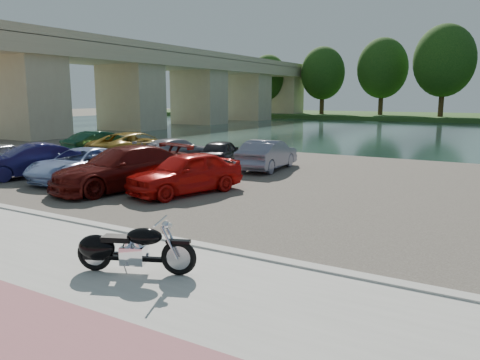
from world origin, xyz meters
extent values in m
plane|color=#595447|center=(0.00, 0.00, 0.00)|extent=(200.00, 200.00, 0.00)
cube|color=#ACABA2|center=(0.00, -1.00, 0.05)|extent=(60.00, 6.00, 0.10)
cube|color=#ACABA2|center=(0.00, 2.00, 0.07)|extent=(60.00, 0.30, 0.14)
cube|color=#453F37|center=(0.00, 11.00, 0.02)|extent=(60.00, 18.00, 0.04)
cube|color=#192E2A|center=(0.00, 40.00, 0.00)|extent=(120.00, 40.00, 0.00)
cube|color=#214A1A|center=(0.00, 72.00, 0.30)|extent=(120.00, 24.00, 0.60)
cube|color=tan|center=(-28.00, 40.00, 7.20)|extent=(7.00, 56.00, 1.40)
cube|color=tan|center=(-28.00, 40.00, 8.20)|extent=(7.00, 56.00, 0.70)
cube|color=tan|center=(-28.00, 18.00, 3.60)|extent=(6.00, 4.00, 7.20)
cube|color=tan|center=(-28.00, 30.00, 3.60)|extent=(6.00, 4.00, 7.20)
cube|color=tan|center=(-28.00, 42.00, 3.60)|extent=(6.00, 4.00, 7.20)
cube|color=tan|center=(-28.00, 54.00, 3.60)|extent=(6.00, 4.00, 7.20)
cube|color=tan|center=(-28.00, 66.00, 3.60)|extent=(6.00, 4.00, 7.20)
cylinder|color=#3A2815|center=(-30.00, 64.60, 2.85)|extent=(0.70, 0.70, 4.50)
ellipsoid|color=black|center=(-30.00, 64.60, 6.45)|extent=(6.30, 6.30, 7.56)
cylinder|color=#3A2815|center=(-21.00, 66.00, 3.08)|extent=(0.70, 0.70, 4.95)
ellipsoid|color=black|center=(-21.00, 66.00, 7.04)|extent=(6.93, 6.93, 8.32)
cylinder|color=#3A2815|center=(-12.00, 67.40, 3.30)|extent=(0.70, 0.70, 5.40)
ellipsoid|color=black|center=(-12.00, 67.40, 7.62)|extent=(7.56, 7.56, 9.07)
cylinder|color=#3A2815|center=(-3.00, 64.60, 3.52)|extent=(0.70, 0.70, 5.85)
ellipsoid|color=black|center=(-3.00, 64.60, 8.21)|extent=(8.19, 8.19, 9.83)
torus|color=black|center=(1.22, 0.36, 0.44)|extent=(0.67, 0.37, 0.68)
torus|color=black|center=(-0.30, -0.27, 0.44)|extent=(0.67, 0.37, 0.68)
cylinder|color=#B2B2B7|center=(1.22, 0.36, 0.44)|extent=(0.45, 0.23, 0.46)
cylinder|color=#B2B2B7|center=(-0.30, -0.27, 0.44)|extent=(0.45, 0.23, 0.46)
cylinder|color=silver|center=(1.13, 0.22, 0.74)|extent=(0.32, 0.17, 0.63)
cylinder|color=silver|center=(1.05, 0.40, 0.74)|extent=(0.32, 0.17, 0.63)
cylinder|color=silver|center=(0.91, 0.24, 1.13)|extent=(0.32, 0.71, 0.04)
sphere|color=silver|center=(1.01, 0.28, 1.05)|extent=(0.21, 0.21, 0.16)
sphere|color=silver|center=(1.07, 0.30, 1.05)|extent=(0.14, 0.14, 0.11)
cube|color=black|center=(1.22, 0.36, 0.75)|extent=(0.47, 0.30, 0.06)
cube|color=black|center=(0.46, 0.05, 0.38)|extent=(1.15, 0.55, 0.08)
cube|color=silver|center=(0.41, 0.03, 0.45)|extent=(0.54, 0.47, 0.34)
cylinder|color=silver|center=(0.50, 0.07, 0.65)|extent=(0.29, 0.26, 0.27)
cylinder|color=silver|center=(0.32, -0.01, 0.65)|extent=(0.29, 0.26, 0.27)
ellipsoid|color=black|center=(0.62, 0.12, 0.82)|extent=(0.77, 0.59, 0.32)
cube|color=black|center=(0.13, -0.09, 0.76)|extent=(0.62, 0.47, 0.10)
ellipsoid|color=black|center=(-0.26, -0.25, 0.56)|extent=(0.80, 0.59, 0.50)
cube|color=black|center=(-0.30, -0.27, 0.49)|extent=(0.44, 0.32, 0.30)
cylinder|color=silver|center=(0.07, 0.06, 0.32)|extent=(1.05, 0.51, 0.09)
cylinder|color=silver|center=(0.07, 0.06, 0.40)|extent=(1.05, 0.51, 0.09)
cylinder|color=#B2B2B7|center=(0.39, -0.18, 0.23)|extent=(0.08, 0.14, 0.22)
imported|color=#191749|center=(-10.99, 6.02, 0.73)|extent=(2.91, 4.45, 1.38)
imported|color=#94ABD8|center=(-8.63, 6.64, 0.69)|extent=(2.34, 4.74, 1.29)
imported|color=#58100C|center=(-5.86, 6.12, 0.81)|extent=(3.39, 5.68, 1.54)
imported|color=red|center=(-3.41, 6.68, 0.77)|extent=(2.85, 4.58, 1.46)
imported|color=#0D321F|center=(-13.50, 12.38, 0.76)|extent=(2.27, 4.59, 1.45)
imported|color=olive|center=(-10.97, 12.39, 0.79)|extent=(2.97, 5.58, 1.49)
imported|color=gray|center=(-8.37, 12.49, 0.67)|extent=(2.54, 4.62, 1.27)
imported|color=black|center=(-5.95, 12.90, 0.69)|extent=(2.61, 4.07, 1.29)
imported|color=slate|center=(-3.43, 12.97, 0.73)|extent=(1.81, 4.30, 1.38)
camera|label=1|loc=(6.41, -6.18, 3.39)|focal=35.00mm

